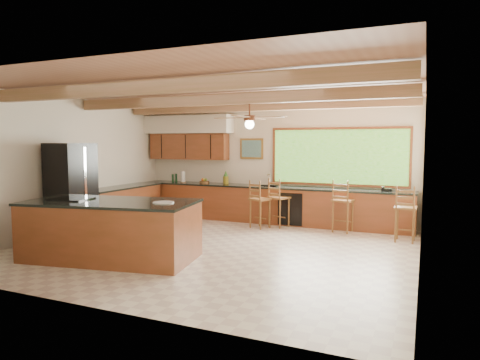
% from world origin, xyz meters
% --- Properties ---
extents(ground, '(7.20, 7.20, 0.00)m').
position_xyz_m(ground, '(0.00, 0.00, 0.00)').
color(ground, beige).
rests_on(ground, ground).
extents(room_shell, '(7.27, 6.54, 3.02)m').
position_xyz_m(room_shell, '(-0.17, 0.65, 2.21)').
color(room_shell, silver).
rests_on(room_shell, ground).
extents(counter_run, '(7.12, 3.10, 1.27)m').
position_xyz_m(counter_run, '(-0.82, 2.52, 0.46)').
color(counter_run, brown).
rests_on(counter_run, ground).
extents(island, '(3.10, 1.85, 1.03)m').
position_xyz_m(island, '(-1.30, -1.40, 0.51)').
color(island, brown).
rests_on(island, ground).
extents(refrigerator, '(0.84, 0.82, 2.00)m').
position_xyz_m(refrigerator, '(-3.05, -0.54, 1.00)').
color(refrigerator, black).
rests_on(refrigerator, ground).
extents(bar_stool_a, '(0.53, 0.53, 1.13)m').
position_xyz_m(bar_stool_a, '(0.10, 2.08, 0.67)').
color(bar_stool_a, brown).
rests_on(bar_stool_a, ground).
extents(bar_stool_b, '(0.54, 0.54, 1.17)m').
position_xyz_m(bar_stool_b, '(0.47, 2.39, 0.69)').
color(bar_stool_b, brown).
rests_on(bar_stool_b, ground).
extents(bar_stool_c, '(0.49, 0.49, 1.19)m').
position_xyz_m(bar_stool_c, '(1.97, 2.39, 0.70)').
color(bar_stool_c, brown).
rests_on(bar_stool_c, ground).
extents(bar_stool_d, '(0.43, 0.43, 1.16)m').
position_xyz_m(bar_stool_d, '(3.30, 1.93, 0.69)').
color(bar_stool_d, brown).
rests_on(bar_stool_d, ground).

